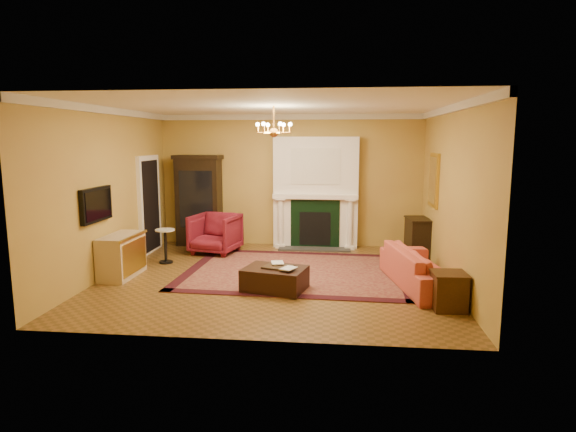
# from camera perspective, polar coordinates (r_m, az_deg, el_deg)

# --- Properties ---
(floor) EXTENTS (6.00, 5.50, 0.02)m
(floor) POSITION_cam_1_polar(r_m,az_deg,el_deg) (8.67, -1.61, -7.33)
(floor) COLOR brown
(floor) RESTS_ON ground
(ceiling) EXTENTS (6.00, 5.50, 0.02)m
(ceiling) POSITION_cam_1_polar(r_m,az_deg,el_deg) (8.35, -1.70, 13.00)
(ceiling) COLOR white
(ceiling) RESTS_ON wall_back
(wall_back) EXTENTS (6.00, 0.02, 3.00)m
(wall_back) POSITION_cam_1_polar(r_m,az_deg,el_deg) (11.11, 0.25, 4.21)
(wall_back) COLOR gold
(wall_back) RESTS_ON floor
(wall_front) EXTENTS (6.00, 0.02, 3.00)m
(wall_front) POSITION_cam_1_polar(r_m,az_deg,el_deg) (5.68, -5.38, -0.44)
(wall_front) COLOR gold
(wall_front) RESTS_ON floor
(wall_left) EXTENTS (0.02, 5.50, 3.00)m
(wall_left) POSITION_cam_1_polar(r_m,az_deg,el_deg) (9.27, -20.45, 2.69)
(wall_left) COLOR gold
(wall_left) RESTS_ON floor
(wall_right) EXTENTS (0.02, 5.50, 3.00)m
(wall_right) POSITION_cam_1_polar(r_m,az_deg,el_deg) (8.52, 18.87, 2.26)
(wall_right) COLOR gold
(wall_right) RESTS_ON floor
(fireplace) EXTENTS (1.90, 0.70, 2.50)m
(fireplace) POSITION_cam_1_polar(r_m,az_deg,el_deg) (10.90, 3.29, 2.49)
(fireplace) COLOR white
(fireplace) RESTS_ON wall_back
(crown_molding) EXTENTS (6.00, 5.50, 0.12)m
(crown_molding) POSITION_cam_1_polar(r_m,az_deg,el_deg) (9.29, -0.89, 12.16)
(crown_molding) COLOR silver
(crown_molding) RESTS_ON ceiling
(doorway) EXTENTS (0.08, 1.05, 2.10)m
(doorway) POSITION_cam_1_polar(r_m,az_deg,el_deg) (10.84, -16.08, 1.32)
(doorway) COLOR white
(doorway) RESTS_ON wall_left
(tv_panel) EXTENTS (0.09, 0.95, 0.58)m
(tv_panel) POSITION_cam_1_polar(r_m,az_deg,el_deg) (8.73, -21.76, 1.26)
(tv_panel) COLOR black
(tv_panel) RESTS_ON wall_left
(gilt_mirror) EXTENTS (0.06, 0.76, 1.05)m
(gilt_mirror) POSITION_cam_1_polar(r_m,az_deg,el_deg) (9.86, 16.89, 4.09)
(gilt_mirror) COLOR gold
(gilt_mirror) RESTS_ON wall_right
(chandelier) EXTENTS (0.63, 0.55, 0.53)m
(chandelier) POSITION_cam_1_polar(r_m,az_deg,el_deg) (8.33, -1.69, 10.24)
(chandelier) COLOR gold
(chandelier) RESTS_ON ceiling
(oriental_rug) EXTENTS (4.21, 3.22, 0.02)m
(oriental_rug) POSITION_cam_1_polar(r_m,az_deg,el_deg) (9.01, 1.02, -6.58)
(oriental_rug) COLOR #4B1016
(oriental_rug) RESTS_ON floor
(china_cabinet) EXTENTS (1.01, 0.49, 2.00)m
(china_cabinet) POSITION_cam_1_polar(r_m,az_deg,el_deg) (11.30, -10.50, 1.58)
(china_cabinet) COLOR black
(china_cabinet) RESTS_ON floor
(wingback_armchair) EXTENTS (1.08, 1.04, 0.94)m
(wingback_armchair) POSITION_cam_1_polar(r_m,az_deg,el_deg) (10.49, -8.61, -1.85)
(wingback_armchair) COLOR maroon
(wingback_armchair) RESTS_ON floor
(pedestal_table) EXTENTS (0.38, 0.38, 0.68)m
(pedestal_table) POSITION_cam_1_polar(r_m,az_deg,el_deg) (9.86, -14.33, -3.17)
(pedestal_table) COLOR black
(pedestal_table) RESTS_ON floor
(commode) EXTENTS (0.50, 1.03, 0.76)m
(commode) POSITION_cam_1_polar(r_m,az_deg,el_deg) (9.13, -19.12, -4.47)
(commode) COLOR #BCAD89
(commode) RESTS_ON floor
(coral_sofa) EXTENTS (1.02, 2.25, 0.85)m
(coral_sofa) POSITION_cam_1_polar(r_m,az_deg,el_deg) (8.35, 15.64, -5.23)
(coral_sofa) COLOR #BD553C
(coral_sofa) RESTS_ON floor
(end_table) EXTENTS (0.47, 0.47, 0.52)m
(end_table) POSITION_cam_1_polar(r_m,az_deg,el_deg) (7.39, 18.51, -8.54)
(end_table) COLOR #381E0F
(end_table) RESTS_ON floor
(console_table) EXTENTS (0.47, 0.74, 0.79)m
(console_table) POSITION_cam_1_polar(r_m,az_deg,el_deg) (10.44, 15.11, -2.55)
(console_table) COLOR black
(console_table) RESTS_ON floor
(leather_ottoman) EXTENTS (1.11, 0.91, 0.36)m
(leather_ottoman) POSITION_cam_1_polar(r_m,az_deg,el_deg) (7.89, -1.56, -7.43)
(leather_ottoman) COLOR black
(leather_ottoman) RESTS_ON oriental_rug
(ottoman_tray) EXTENTS (0.53, 0.47, 0.03)m
(ottoman_tray) POSITION_cam_1_polar(r_m,az_deg,el_deg) (7.83, -1.20, -6.06)
(ottoman_tray) COLOR black
(ottoman_tray) RESTS_ON leather_ottoman
(book_a) EXTENTS (0.20, 0.07, 0.26)m
(book_a) POSITION_cam_1_polar(r_m,az_deg,el_deg) (7.94, -1.97, -4.76)
(book_a) COLOR gray
(book_a) RESTS_ON ottoman_tray
(book_b) EXTENTS (0.18, 0.10, 0.27)m
(book_b) POSITION_cam_1_polar(r_m,az_deg,el_deg) (7.67, -0.56, -5.24)
(book_b) COLOR gray
(book_b) RESTS_ON ottoman_tray
(topiary_left) EXTENTS (0.14, 0.14, 0.38)m
(topiary_left) POSITION_cam_1_polar(r_m,az_deg,el_deg) (10.88, 0.30, 3.78)
(topiary_left) COLOR gray
(topiary_left) RESTS_ON fireplace
(topiary_right) EXTENTS (0.17, 0.17, 0.45)m
(topiary_right) POSITION_cam_1_polar(r_m,az_deg,el_deg) (10.82, 7.35, 3.88)
(topiary_right) COLOR gray
(topiary_right) RESTS_ON fireplace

